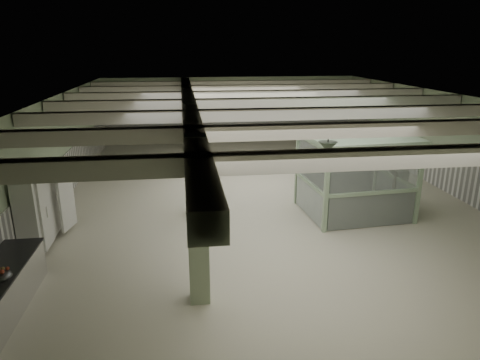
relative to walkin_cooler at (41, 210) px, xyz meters
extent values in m
plane|color=beige|center=(6.62, 2.65, -1.00)|extent=(20.00, 20.00, 0.00)
cube|color=silver|center=(6.62, 2.65, 2.60)|extent=(14.00, 20.00, 0.02)
cube|color=#A2B893|center=(6.62, 12.65, 0.80)|extent=(14.00, 0.02, 3.60)
cube|color=#A2B893|center=(6.62, -7.35, 0.80)|extent=(14.00, 0.02, 3.60)
cube|color=#A2B893|center=(-0.38, 2.65, 0.80)|extent=(0.02, 20.00, 3.60)
cube|color=#A2B893|center=(13.62, 2.65, 0.80)|extent=(0.02, 20.00, 3.60)
cube|color=white|center=(-0.35, 2.65, -0.25)|extent=(0.05, 19.90, 1.50)
cube|color=white|center=(13.60, 2.65, -0.25)|extent=(0.05, 19.90, 1.50)
cube|color=white|center=(6.62, 12.63, -0.25)|extent=(13.90, 0.05, 1.50)
cube|color=beige|center=(4.12, 2.65, 2.38)|extent=(0.45, 19.90, 0.40)
cube|color=beige|center=(6.62, -4.85, 2.42)|extent=(13.90, 0.35, 0.32)
cube|color=beige|center=(6.62, -2.35, 2.42)|extent=(13.90, 0.35, 0.32)
cube|color=beige|center=(6.62, 0.15, 2.42)|extent=(13.90, 0.35, 0.32)
cube|color=beige|center=(6.62, 2.65, 2.42)|extent=(13.90, 0.35, 0.32)
cube|color=beige|center=(6.62, 5.15, 2.42)|extent=(13.90, 0.35, 0.32)
cube|color=beige|center=(6.62, 7.65, 2.42)|extent=(13.90, 0.35, 0.32)
cube|color=beige|center=(6.62, 10.15, 2.42)|extent=(13.90, 0.35, 0.32)
cube|color=#A0B08E|center=(4.12, -3.35, 0.80)|extent=(0.42, 0.42, 3.60)
cube|color=#A0B08E|center=(4.12, 1.65, 0.80)|extent=(0.42, 0.42, 3.60)
cube|color=#A0B08E|center=(4.12, 6.65, 0.80)|extent=(0.42, 0.42, 3.60)
cube|color=#A0B08E|center=(4.12, 10.65, 0.80)|extent=(0.42, 0.42, 3.60)
cone|color=#303E2E|center=(7.12, -2.35, 2.05)|extent=(0.44, 0.44, 0.22)
cone|color=#303E2E|center=(7.12, 3.15, 2.05)|extent=(0.44, 0.44, 0.22)
cone|color=#303E2E|center=(7.12, 8.15, 2.05)|extent=(0.44, 0.44, 0.22)
cube|color=silver|center=(-0.03, 0.00, 0.00)|extent=(0.54, 2.17, 1.99)
cube|color=silver|center=(0.28, -0.50, 0.00)|extent=(0.06, 0.81, 1.89)
cube|color=silver|center=(0.40, 0.59, 0.00)|extent=(0.23, 0.81, 1.89)
cube|color=silver|center=(0.32, -0.50, 0.00)|extent=(0.02, 0.05, 0.30)
cube|color=silver|center=(0.32, 0.49, 0.00)|extent=(0.02, 0.05, 0.30)
cube|color=#96B18E|center=(7.89, -0.31, 0.24)|extent=(0.13, 0.13, 2.48)
cube|color=#96B18E|center=(7.71, 2.16, 0.24)|extent=(0.13, 0.13, 2.48)
cube|color=#96B18E|center=(10.85, -0.08, 0.24)|extent=(0.13, 0.13, 2.48)
cube|color=#96B18E|center=(10.67, 2.39, 0.24)|extent=(0.13, 0.13, 2.48)
cube|color=#96B18E|center=(9.28, 1.04, 1.54)|extent=(3.42, 2.96, 0.12)
cube|color=silver|center=(9.37, -0.19, -0.45)|extent=(2.77, 0.27, 1.05)
cube|color=silver|center=(9.37, -0.19, 0.78)|extent=(2.77, 0.27, 1.22)
cube|color=silver|center=(9.19, 2.27, -0.45)|extent=(2.77, 0.27, 1.05)
cube|color=silver|center=(9.19, 2.27, 0.78)|extent=(2.77, 0.27, 1.22)
cube|color=silver|center=(7.80, 0.93, -0.45)|extent=(0.23, 2.27, 1.05)
cube|color=silver|center=(7.80, 0.93, 0.78)|extent=(0.23, 2.27, 1.22)
cube|color=silver|center=(10.76, 1.15, -0.45)|extent=(0.23, 2.27, 1.05)
cube|color=silver|center=(10.76, 1.15, 0.78)|extent=(0.23, 2.27, 1.22)
cube|color=#5F6352|center=(10.95, 1.32, -0.33)|extent=(0.52, 0.67, 1.34)
camera|label=1|loc=(3.90, -11.41, 4.21)|focal=32.00mm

